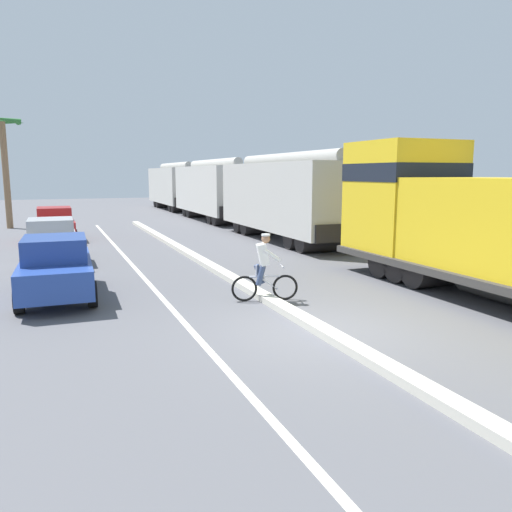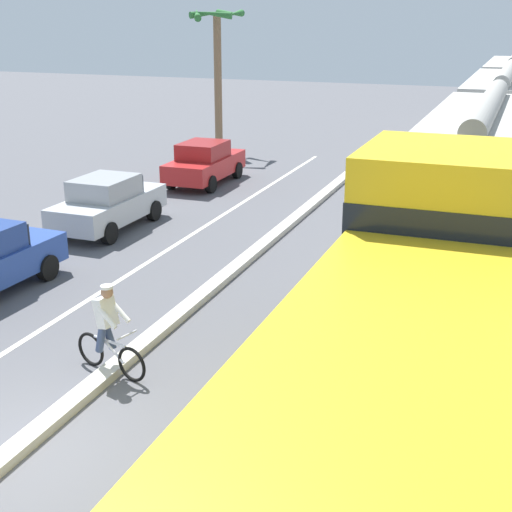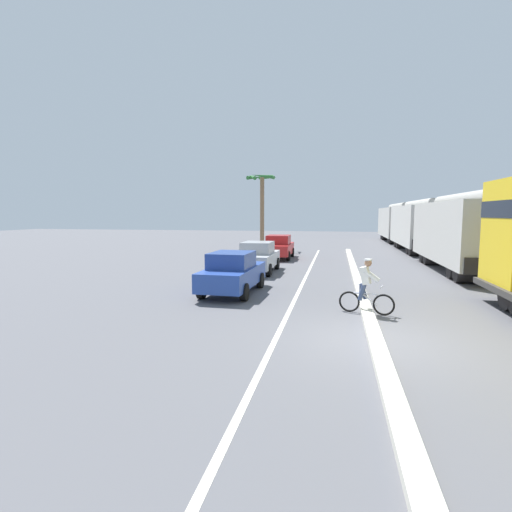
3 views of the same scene
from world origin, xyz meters
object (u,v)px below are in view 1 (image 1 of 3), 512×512
Objects in this scene: hopper_car_trailing at (175,186)px; cyclist at (264,269)px; hopper_car_middle at (214,190)px; hopper_car_lead at (286,198)px; palm_tree_near at (4,147)px; locomotive at (492,229)px; parked_car_silver at (52,241)px; parked_car_blue at (56,267)px; parked_car_red at (55,224)px.

cyclist is at bearing -99.41° from hopper_car_trailing.
hopper_car_middle is at bearing 75.77° from cyclist.
hopper_car_lead is 17.22m from palm_tree_near.
locomotive is 12.16m from hopper_car_lead.
locomotive is 14.40m from parked_car_silver.
locomotive is 2.73× the size of parked_car_blue.
hopper_car_trailing is 2.52× the size of parked_car_silver.
hopper_car_middle is at bearing 35.48° from parked_car_red.
parked_car_red is (0.06, 12.21, 0.00)m from parked_car_blue.
palm_tree_near is (-12.82, 11.19, 2.68)m from hopper_car_lead.
cyclist reaches higher than parked_car_red.
hopper_car_lead is 11.25m from parked_car_red.
hopper_car_middle is at bearing 1.85° from palm_tree_near.
locomotive is 6.77× the size of cyclist.
cyclist is at bearing -25.29° from parked_car_blue.
parked_car_silver and parked_car_red have the same top height.
parked_car_blue is 19.72m from palm_tree_near.
locomotive is at bearing -90.00° from hopper_car_trailing.
parked_car_red is at bearing 89.70° from parked_car_blue.
cyclist is (4.96, -7.92, 0.00)m from parked_car_silver.
cyclist is (4.80, -14.50, 0.00)m from parked_car_red.
parked_car_red is at bearing 122.28° from locomotive.
parked_car_blue is 5.38m from cyclist.
locomotive reaches higher than parked_car_blue.
hopper_car_lead is 1.00× the size of hopper_car_trailing.
cyclist is (-5.55, 1.88, -0.98)m from locomotive.
locomotive reaches higher than hopper_car_middle.
hopper_car_middle is at bearing 53.01° from parked_car_silver.
hopper_car_trailing is 1.62× the size of palm_tree_near.
cyclist is 0.26× the size of palm_tree_near.
parked_car_silver is at bearing -91.41° from parked_car_red.
parked_car_silver is (-10.51, -25.56, -1.26)m from hopper_car_trailing.
hopper_car_trailing reaches higher than parked_car_red.
locomotive is 2.76× the size of parked_car_silver.
locomotive is 5.94m from cyclist.
cyclist is at bearing -71.69° from parked_car_red.
hopper_car_lead is at bearing 90.00° from locomotive.
cyclist is at bearing 161.31° from locomotive.
hopper_car_trailing is 33.96m from cyclist.
palm_tree_near reaches higher than hopper_car_trailing.
palm_tree_near is (-12.82, -0.41, 2.68)m from hopper_car_middle.
hopper_car_middle is 17.52m from parked_car_silver.
parked_car_silver is 2.45× the size of cyclist.
hopper_car_lead and hopper_car_middle have the same top height.
cyclist reaches higher than parked_car_blue.
locomotive reaches higher than hopper_car_lead.
parked_car_red is at bearing 88.59° from parked_car_silver.
parked_car_blue is 0.65× the size of palm_tree_near.
locomotive reaches higher than hopper_car_trailing.
hopper_car_lead is 23.20m from hopper_car_trailing.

